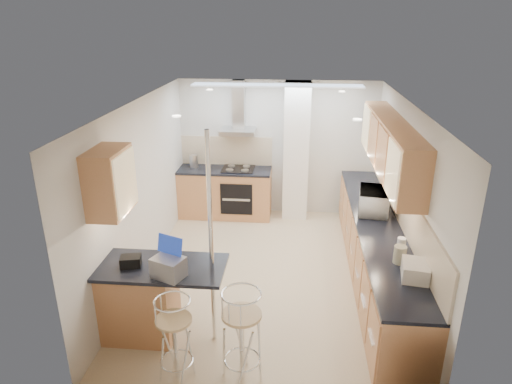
# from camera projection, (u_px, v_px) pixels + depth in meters

# --- Properties ---
(ground) EXTENTS (4.80, 4.80, 0.00)m
(ground) POSITION_uv_depth(u_px,v_px,m) (268.00, 275.00, 6.66)
(ground) COLOR beige
(ground) RESTS_ON ground
(room_shell) EXTENTS (3.64, 4.84, 2.51)m
(room_shell) POSITION_uv_depth(u_px,v_px,m) (294.00, 168.00, 6.43)
(room_shell) COLOR silver
(room_shell) RESTS_ON ground
(right_counter) EXTENTS (0.63, 4.40, 0.92)m
(right_counter) POSITION_uv_depth(u_px,v_px,m) (375.00, 252.00, 6.37)
(right_counter) COLOR #BD804B
(right_counter) RESTS_ON ground
(back_counter) EXTENTS (1.70, 0.63, 0.92)m
(back_counter) POSITION_uv_depth(u_px,v_px,m) (225.00, 192.00, 8.53)
(back_counter) COLOR #BD804B
(back_counter) RESTS_ON ground
(peninsula) EXTENTS (1.47, 0.72, 0.94)m
(peninsula) POSITION_uv_depth(u_px,v_px,m) (162.00, 301.00, 5.24)
(peninsula) COLOR #BD804B
(peninsula) RESTS_ON ground
(microwave) EXTENTS (0.49, 0.66, 0.34)m
(microwave) POSITION_uv_depth(u_px,v_px,m) (374.00, 201.00, 6.46)
(microwave) COLOR white
(microwave) RESTS_ON right_counter
(laptop) EXTENTS (0.39, 0.35, 0.22)m
(laptop) POSITION_uv_depth(u_px,v_px,m) (169.00, 267.00, 4.82)
(laptop) COLOR #93949A
(laptop) RESTS_ON peninsula
(bag) EXTENTS (0.25, 0.20, 0.12)m
(bag) POSITION_uv_depth(u_px,v_px,m) (131.00, 261.00, 5.04)
(bag) COLOR black
(bag) RESTS_ON peninsula
(bar_stool_near) EXTENTS (0.40, 0.40, 0.96)m
(bar_stool_near) POSITION_uv_depth(u_px,v_px,m) (175.00, 340.00, 4.61)
(bar_stool_near) COLOR tan
(bar_stool_near) RESTS_ON ground
(bar_stool_end) EXTENTS (0.58, 0.58, 1.05)m
(bar_stool_end) POSITION_uv_depth(u_px,v_px,m) (242.00, 336.00, 4.59)
(bar_stool_end) COLOR tan
(bar_stool_end) RESTS_ON ground
(jar_a) EXTENTS (0.14, 0.14, 0.18)m
(jar_a) POSITION_uv_depth(u_px,v_px,m) (384.00, 204.00, 6.55)
(jar_a) COLOR beige
(jar_a) RESTS_ON right_counter
(jar_b) EXTENTS (0.12, 0.12, 0.15)m
(jar_b) POSITION_uv_depth(u_px,v_px,m) (377.00, 198.00, 6.83)
(jar_b) COLOR beige
(jar_b) RESTS_ON right_counter
(jar_c) EXTENTS (0.17, 0.17, 0.21)m
(jar_c) POSITION_uv_depth(u_px,v_px,m) (400.00, 255.00, 5.14)
(jar_c) COLOR #AEA98B
(jar_c) RESTS_ON right_counter
(jar_d) EXTENTS (0.13, 0.13, 0.13)m
(jar_d) POSITION_uv_depth(u_px,v_px,m) (401.00, 243.00, 5.49)
(jar_d) COLOR white
(jar_d) RESTS_ON right_counter
(bread_bin) EXTENTS (0.32, 0.38, 0.18)m
(bread_bin) POSITION_uv_depth(u_px,v_px,m) (415.00, 271.00, 4.84)
(bread_bin) COLOR beige
(bread_bin) RESTS_ON right_counter
(kettle) EXTENTS (0.16, 0.16, 0.23)m
(kettle) POSITION_uv_depth(u_px,v_px,m) (194.00, 161.00, 8.44)
(kettle) COLOR #BABDBF
(kettle) RESTS_ON back_counter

